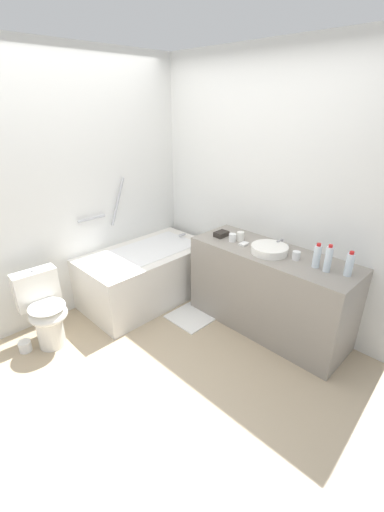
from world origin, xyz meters
The scene contains 18 objects.
ground_plane centered at (0.00, 0.00, 0.00)m, with size 3.86×3.86×0.00m, color tan.
wall_back_tiled centered at (0.00, 1.31, 1.28)m, with size 3.26×0.10×2.57m, color silver.
wall_right_mirror centered at (1.48, 0.00, 1.28)m, with size 0.10×2.93×2.57m, color silver.
bathtub centered at (0.65, 0.87, 0.31)m, with size 1.43×0.78×1.34m.
toilet centered at (-0.50, 0.88, 0.36)m, with size 0.39×0.49×0.72m.
vanity_counter centered at (1.15, -0.40, 0.41)m, with size 0.56×1.57×0.82m, color gray.
sink_basin centered at (1.11, -0.39, 0.86)m, with size 0.33×0.33×0.07m, color white.
sink_faucet centered at (1.31, -0.39, 0.86)m, with size 0.10×0.15×0.08m.
water_bottle_0 centered at (1.17, -1.07, 0.92)m, with size 0.06×0.06×0.21m.
water_bottle_1 centered at (1.14, -0.82, 0.92)m, with size 0.06×0.06×0.21m.
water_bottle_2 centered at (1.13, -0.92, 0.93)m, with size 0.06×0.06×0.23m.
drinking_glass_0 centered at (1.16, -0.02, 0.87)m, with size 0.07×0.07×0.09m, color white.
drinking_glass_1 centered at (1.09, 0.02, 0.86)m, with size 0.07×0.07×0.08m, color white.
drinking_glass_2 centered at (1.15, -0.63, 0.86)m, with size 0.07×0.07×0.08m, color white.
amenity_basket centered at (1.11, 0.19, 0.85)m, with size 0.14×0.10×0.05m, color #2D2823.
soap_dish centered at (1.10, -0.11, 0.83)m, with size 0.09×0.06×0.02m, color white.
bath_mat centered at (0.85, 0.23, 0.01)m, with size 0.66×0.43×0.01m, color white.
toilet_paper_roll centered at (-0.72, 0.93, 0.05)m, with size 0.11×0.11×0.10m, color white.
Camera 1 is at (-1.36, -1.87, 2.08)m, focal length 23.59 mm.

